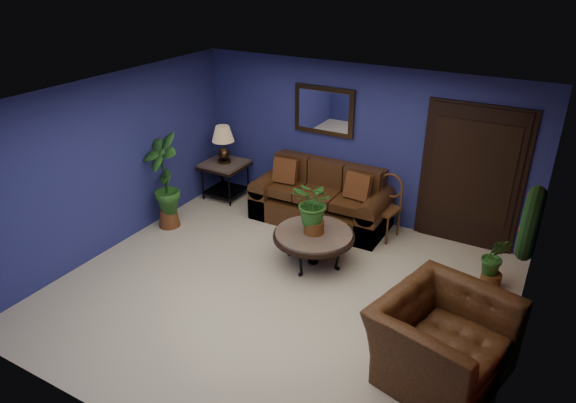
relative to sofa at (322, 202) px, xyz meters
The scene contains 18 objects.
floor 2.14m from the sofa, 79.13° to the right, with size 5.50×5.50×0.00m, color beige.
wall_back 1.09m from the sofa, 46.27° to the left, with size 5.50×0.04×2.50m, color navy.
wall_left 3.27m from the sofa, 138.46° to the right, with size 0.04×5.00×2.50m, color navy.
wall_right_brick 3.89m from the sofa, 33.46° to the right, with size 0.04×5.00×2.50m, color maroon.
ceiling 3.04m from the sofa, 79.13° to the right, with size 5.50×5.00×0.02m, color silver.
crown_molding 4.30m from the sofa, 33.72° to the right, with size 0.03×5.00×0.14m, color white.
wall_mirror 1.46m from the sofa, 117.89° to the left, with size 1.02×0.06×0.77m, color #3C2A15.
closet_door 2.30m from the sofa, 10.23° to the left, with size 1.44×0.06×2.18m, color black.
wreath 3.95m from the sofa, 33.33° to the right, with size 0.72×0.72×0.16m, color black.
sofa is the anchor object (origin of this frame).
coffee_table 1.31m from the sofa, 69.46° to the right, with size 1.13×1.13×0.49m.
end_table 1.91m from the sofa, behind, with size 0.72×0.72×0.66m.
table_lamp 2.04m from the sofa, behind, with size 0.38×0.38×0.63m.
side_chair 1.08m from the sofa, ahead, with size 0.48×0.48×0.99m.
armchair 3.56m from the sofa, 44.30° to the right, with size 1.33×1.16×0.86m, color #4B2C15.
coffee_plant 1.44m from the sofa, 69.46° to the right, with size 0.68×0.63×0.77m.
floor_plant 2.82m from the sofa, 12.46° to the right, with size 0.35×0.29×0.76m.
tall_plant 2.53m from the sofa, 146.01° to the right, with size 0.79×0.66×1.54m.
Camera 1 is at (2.78, -4.71, 3.95)m, focal length 32.00 mm.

